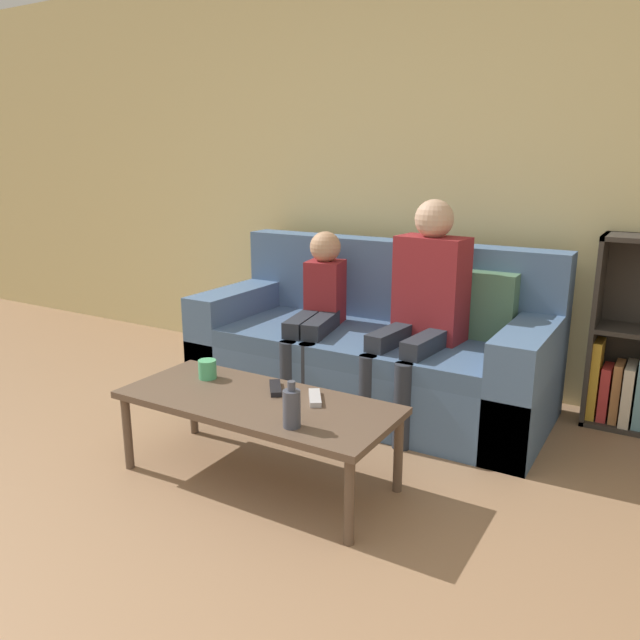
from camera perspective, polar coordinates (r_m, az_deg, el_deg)
wall_back at (r=3.93m, az=9.03°, el=13.31°), size 12.00×0.06×2.60m
couch at (r=3.59m, az=4.84°, el=-2.93°), size 1.99×0.86×0.91m
coffee_table at (r=2.72m, az=-5.79°, el=-7.89°), size 1.22×0.52×0.38m
person_adult at (r=3.29m, az=9.50°, el=2.09°), size 0.39×0.63×1.18m
person_child at (r=3.54m, az=-0.25°, el=1.11°), size 0.31×0.63×0.97m
cup_near at (r=2.97m, az=-10.25°, el=-4.45°), size 0.08×0.08×0.09m
tv_remote_0 at (r=2.68m, az=-0.47°, el=-7.12°), size 0.13×0.17×0.02m
tv_remote_1 at (r=2.79m, az=-4.09°, el=-6.22°), size 0.14×0.16×0.02m
bottle at (r=2.40m, az=-2.61°, el=-8.02°), size 0.07×0.07×0.19m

